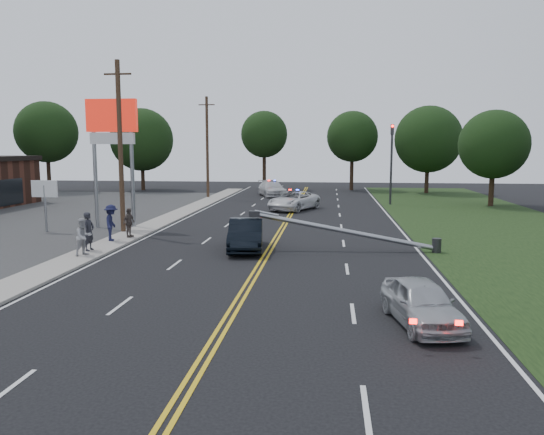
# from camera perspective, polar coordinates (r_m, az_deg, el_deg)

# --- Properties ---
(ground) EXTENTS (120.00, 120.00, 0.00)m
(ground) POSITION_cam_1_polar(r_m,az_deg,el_deg) (18.78, -3.02, -8.04)
(ground) COLOR black
(ground) RESTS_ON ground
(sidewalk) EXTENTS (1.80, 70.00, 0.12)m
(sidewalk) POSITION_cam_1_polar(r_m,az_deg,el_deg) (30.49, -15.69, -2.15)
(sidewalk) COLOR gray
(sidewalk) RESTS_ON ground
(grass_verge) EXTENTS (12.00, 80.00, 0.01)m
(grass_verge) POSITION_cam_1_polar(r_m,az_deg,el_deg) (30.21, 26.65, -2.86)
(grass_verge) COLOR black
(grass_verge) RESTS_ON ground
(centerline_yellow) EXTENTS (0.36, 80.00, 0.00)m
(centerline_yellow) POSITION_cam_1_polar(r_m,az_deg,el_deg) (28.46, 0.23, -2.64)
(centerline_yellow) COLOR gold
(centerline_yellow) RESTS_ON ground
(pylon_sign) EXTENTS (3.20, 0.35, 8.00)m
(pylon_sign) POSITION_cam_1_polar(r_m,az_deg,el_deg) (34.59, -16.81, 8.81)
(pylon_sign) COLOR gray
(pylon_sign) RESTS_ON ground
(small_sign) EXTENTS (1.60, 0.14, 3.10)m
(small_sign) POSITION_cam_1_polar(r_m,az_deg,el_deg) (34.43, -23.26, 2.42)
(small_sign) COLOR gray
(small_sign) RESTS_ON ground
(traffic_signal) EXTENTS (0.28, 0.41, 7.05)m
(traffic_signal) POSITION_cam_1_polar(r_m,az_deg,el_deg) (48.16, 12.73, 6.36)
(traffic_signal) COLOR #2D2D30
(traffic_signal) RESTS_ON ground
(fallen_streetlight) EXTENTS (9.36, 0.44, 1.91)m
(fallen_streetlight) POSITION_cam_1_polar(r_m,az_deg,el_deg) (26.21, 8.91, -1.60)
(fallen_streetlight) COLOR #2D2D30
(fallen_streetlight) RESTS_ON ground
(utility_pole_mid) EXTENTS (1.60, 0.28, 10.00)m
(utility_pole_mid) POSITION_cam_1_polar(r_m,az_deg,el_deg) (32.23, -16.01, 7.33)
(utility_pole_mid) COLOR #382619
(utility_pole_mid) RESTS_ON ground
(utility_pole_far) EXTENTS (1.60, 0.28, 10.00)m
(utility_pole_far) POSITION_cam_1_polar(r_m,az_deg,el_deg) (53.26, -6.98, 7.53)
(utility_pole_far) COLOR #382619
(utility_pole_far) RESTS_ON ground
(tree_4) EXTENTS (6.91, 6.91, 10.24)m
(tree_4) POSITION_cam_1_polar(r_m,az_deg,el_deg) (66.01, -23.09, 8.45)
(tree_4) COLOR black
(tree_4) RESTS_ON ground
(tree_5) EXTENTS (7.36, 7.36, 9.63)m
(tree_5) POSITION_cam_1_polar(r_m,az_deg,el_deg) (64.90, -13.84, 8.12)
(tree_5) COLOR black
(tree_5) RESTS_ON ground
(tree_6) EXTENTS (5.60, 5.60, 9.42)m
(tree_6) POSITION_cam_1_polar(r_m,az_deg,el_deg) (64.53, -0.85, 8.92)
(tree_6) COLOR black
(tree_6) RESTS_ON ground
(tree_7) EXTENTS (6.00, 6.00, 9.33)m
(tree_7) POSITION_cam_1_polar(r_m,az_deg,el_deg) (63.99, 8.64, 8.59)
(tree_7) COLOR black
(tree_7) RESTS_ON ground
(tree_8) EXTENTS (7.35, 7.35, 9.61)m
(tree_8) POSITION_cam_1_polar(r_m,az_deg,el_deg) (61.41, 16.46, 8.07)
(tree_8) COLOR black
(tree_8) RESTS_ON ground
(tree_9) EXTENTS (5.89, 5.89, 8.25)m
(tree_9) POSITION_cam_1_polar(r_m,az_deg,el_deg) (49.56, 22.75, 7.25)
(tree_9) COLOR black
(tree_9) RESTS_ON ground
(crashed_sedan) EXTENTS (2.18, 4.82, 1.53)m
(crashed_sedan) POSITION_cam_1_polar(r_m,az_deg,el_deg) (26.21, -2.83, -1.85)
(crashed_sedan) COLOR black
(crashed_sedan) RESTS_ON ground
(waiting_sedan) EXTENTS (2.25, 4.07, 1.31)m
(waiting_sedan) POSITION_cam_1_polar(r_m,az_deg,el_deg) (15.88, 15.77, -8.79)
(waiting_sedan) COLOR #A9ADB2
(waiting_sedan) RESTS_ON ground
(emergency_a) EXTENTS (4.52, 6.02, 1.52)m
(emergency_a) POSITION_cam_1_polar(r_m,az_deg,el_deg) (43.05, 2.35, 1.83)
(emergency_a) COLOR silver
(emergency_a) RESTS_ON ground
(emergency_b) EXTENTS (3.87, 5.87, 1.58)m
(emergency_b) POSITION_cam_1_polar(r_m,az_deg,el_deg) (55.33, -0.02, 3.13)
(emergency_b) COLOR silver
(emergency_b) RESTS_ON ground
(bystander_a) EXTENTS (0.53, 0.73, 1.86)m
(bystander_a) POSITION_cam_1_polar(r_m,az_deg,el_deg) (26.90, -19.10, -1.41)
(bystander_a) COLOR #24242B
(bystander_a) RESTS_ON sidewalk
(bystander_b) EXTENTS (0.97, 1.05, 1.72)m
(bystander_b) POSITION_cam_1_polar(r_m,az_deg,el_deg) (25.79, -19.61, -1.96)
(bystander_b) COLOR #A2A1A6
(bystander_b) RESTS_ON sidewalk
(bystander_c) EXTENTS (0.98, 1.37, 1.93)m
(bystander_c) POSITION_cam_1_polar(r_m,az_deg,el_deg) (29.35, -16.90, -0.54)
(bystander_c) COLOR #171939
(bystander_c) RESTS_ON sidewalk
(bystander_d) EXTENTS (0.62, 1.02, 1.63)m
(bystander_d) POSITION_cam_1_polar(r_m,az_deg,el_deg) (30.24, -15.14, -0.53)
(bystander_d) COLOR #524742
(bystander_d) RESTS_ON sidewalk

